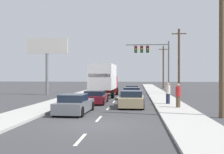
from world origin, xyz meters
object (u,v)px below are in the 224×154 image
Objects in this scene: box_truck at (104,79)px; car_maroon at (95,97)px; car_tan at (132,100)px; car_black at (132,90)px; traffic_signal_mast at (149,53)px; car_navy at (132,94)px; utility_pole_near at (221,40)px; utility_pole_mid at (179,61)px; pedestrian_mid_block at (168,93)px; utility_pole_far at (163,67)px; pedestrian_near_corner at (178,95)px; car_gray at (75,105)px; roadside_billboard at (47,53)px.

box_truck is 7.60m from car_maroon.
car_black is at bearing 90.86° from car_tan.
traffic_signal_mast is (5.52, 7.91, 3.53)m from box_truck.
car_tan is at bearing -89.14° from car_black.
car_maroon is at bearing -88.99° from box_truck.
car_black is 0.89× the size of car_navy.
traffic_signal_mast is 23.06m from utility_pole_near.
car_black is 0.49× the size of utility_pole_mid.
utility_pole_mid reaches higher than car_maroon.
pedestrian_mid_block is (6.21, -1.02, 0.47)m from car_maroon.
utility_pole_far is at bearing 85.36° from pedestrian_mid_block.
pedestrian_near_corner is (-2.19, -14.28, -3.27)m from utility_pole_mid.
car_maroon is 0.53× the size of utility_pole_mid.
pedestrian_mid_block reaches higher than car_black.
pedestrian_mid_block is (-2.38, -29.34, -3.14)m from utility_pole_far.
pedestrian_near_corner is at bearing -93.46° from utility_pole_far.
car_black is 20.19m from utility_pole_near.
box_truck is 0.91× the size of utility_pole_near.
car_maroon is 6.40m from car_gray.
car_navy is 6.57m from pedestrian_mid_block.
traffic_signal_mast reaches higher than box_truck.
roadside_billboard reaches higher than box_truck.
car_navy is at bearing -133.88° from utility_pole_mid.
car_tan is 14.94m from utility_pole_mid.
utility_pole_far is (5.54, 16.78, 3.60)m from car_black.
utility_pole_far is (8.72, 20.88, 2.05)m from box_truck.
pedestrian_mid_block is at bearing 109.97° from utility_pole_near.
car_black is 11.93m from roadside_billboard.
traffic_signal_mast is at bearing 83.27° from car_tan.
car_navy is 24.44m from utility_pole_far.
traffic_signal_mast is 5.93m from utility_pole_mid.
car_maroon is at bearing 170.65° from pedestrian_mid_block.
pedestrian_mid_block is (0.82, -16.36, -4.62)m from traffic_signal_mast.
car_tan is (3.40, -10.07, -1.50)m from box_truck.
traffic_signal_mast reaches higher than roadside_billboard.
utility_pole_near is (5.29, -4.83, 3.96)m from car_tan.
utility_pole_mid is at bearing 81.27° from pedestrian_near_corner.
utility_pole_near is at bearing -6.96° from car_gray.
car_maroon is (0.13, -7.43, -1.56)m from box_truck.
utility_pole_far is at bearing 73.12° from car_maroon.
car_black is 0.46× the size of utility_pole_near.
utility_pole_far is at bearing 48.51° from roadside_billboard.
utility_pole_mid reaches higher than car_gray.
car_navy is at bearing -102.06° from traffic_signal_mast.
utility_pole_near is 5.10× the size of pedestrian_near_corner.
pedestrian_near_corner is 2.58m from pedestrian_mid_block.
car_tan is 0.57× the size of roadside_billboard.
traffic_signal_mast is at bearing 75.12° from car_gray.
roadside_billboard is at bearing 142.08° from pedestrian_mid_block.
car_navy is 0.54× the size of utility_pole_mid.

